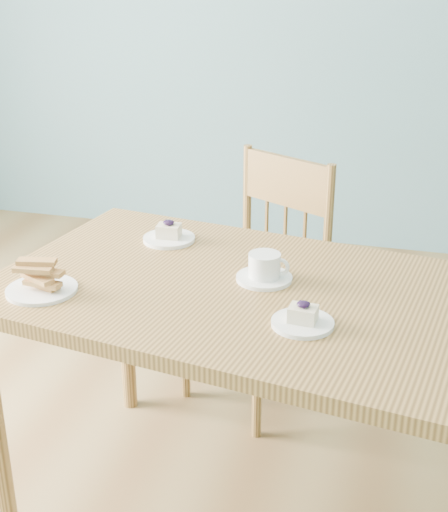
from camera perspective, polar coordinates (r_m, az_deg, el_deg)
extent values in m
cube|color=#67909B|center=(4.08, 7.12, 19.26)|extent=(5.00, 0.01, 2.70)
cube|color=#A5793E|center=(1.92, 2.92, -3.27)|extent=(1.55, 1.04, 0.04)
cylinder|color=#A5793E|center=(2.64, -7.88, -5.13)|extent=(0.05, 0.05, 0.73)
cube|color=#A5793E|center=(2.64, 2.25, -3.15)|extent=(0.57, 0.56, 0.04)
cylinder|color=#A5793E|center=(2.75, -3.13, -7.43)|extent=(0.03, 0.03, 0.42)
cylinder|color=#A5793E|center=(2.53, 2.67, -10.33)|extent=(0.03, 0.03, 0.42)
cylinder|color=#A5793E|center=(2.97, 1.76, -5.00)|extent=(0.03, 0.03, 0.42)
cylinder|color=#A5793E|center=(2.77, 7.45, -7.41)|extent=(0.03, 0.03, 0.42)
cylinder|color=#A5793E|center=(2.79, 1.87, 4.07)|extent=(0.03, 0.03, 0.48)
cylinder|color=#A5793E|center=(2.56, 8.32, 2.09)|extent=(0.03, 0.03, 0.48)
cube|color=#A5793E|center=(2.63, 5.06, 5.95)|extent=(0.33, 0.20, 0.18)
cylinder|color=#A5793E|center=(2.76, 3.41, 1.68)|extent=(0.01, 0.01, 0.29)
cylinder|color=#A5793E|center=(2.70, 4.89, 1.20)|extent=(0.01, 0.01, 0.29)
cylinder|color=#A5793E|center=(2.65, 6.42, 0.69)|extent=(0.01, 0.01, 0.29)
cylinder|color=white|center=(1.74, 6.30, -5.35)|extent=(0.15, 0.15, 0.01)
cube|color=beige|center=(1.72, 6.34, -4.63)|extent=(0.07, 0.06, 0.04)
ellipsoid|color=black|center=(1.71, 6.37, -3.85)|extent=(0.03, 0.03, 0.01)
sphere|color=black|center=(1.72, 6.71, -3.84)|extent=(0.01, 0.01, 0.01)
sphere|color=black|center=(1.72, 6.16, -3.74)|extent=(0.01, 0.01, 0.01)
sphere|color=black|center=(1.71, 6.42, -4.00)|extent=(0.01, 0.01, 0.01)
cylinder|color=white|center=(2.24, -4.42, 1.39)|extent=(0.16, 0.16, 0.01)
cube|color=beige|center=(2.23, -4.44, 2.02)|extent=(0.07, 0.06, 0.04)
ellipsoid|color=black|center=(2.22, -4.46, 2.70)|extent=(0.03, 0.03, 0.02)
sphere|color=black|center=(2.22, -4.18, 2.69)|extent=(0.01, 0.01, 0.01)
sphere|color=black|center=(2.23, -4.60, 2.76)|extent=(0.01, 0.01, 0.01)
sphere|color=black|center=(2.21, -4.47, 2.60)|extent=(0.01, 0.01, 0.01)
cylinder|color=white|center=(1.96, 3.23, -1.77)|extent=(0.15, 0.15, 0.01)
cylinder|color=white|center=(1.95, 3.26, -0.73)|extent=(0.09, 0.09, 0.07)
cylinder|color=brown|center=(1.94, 3.27, -0.01)|extent=(0.08, 0.08, 0.00)
torus|color=white|center=(1.94, 4.54, -0.87)|extent=(0.05, 0.01, 0.05)
cylinder|color=white|center=(1.96, -14.37, -2.62)|extent=(0.19, 0.19, 0.01)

